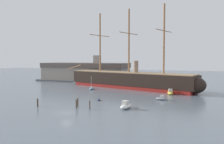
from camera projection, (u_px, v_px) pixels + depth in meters
ground_plane at (66, 113)px, 52.44m from camera, size 400.00×400.00×0.00m
tall_ship at (129, 80)px, 95.51m from camera, size 65.26×24.67×32.22m
motorboat_foreground_right at (126, 106)px, 56.86m from camera, size 2.44×4.92×1.99m
dinghy_near_centre at (99, 100)px, 67.89m from camera, size 1.74×2.12×0.46m
motorboat_mid_right at (161, 98)px, 68.44m from camera, size 3.57×1.82×1.44m
sailboat_alongside_bow at (91, 88)px, 91.50m from camera, size 1.75×4.22×5.33m
motorboat_alongside_stern at (170, 92)px, 79.30m from camera, size 2.89×4.86×1.91m
dinghy_far_left at (76, 83)px, 115.93m from camera, size 2.40×1.80×0.52m
sailboat_distant_centre at (139, 83)px, 109.69m from camera, size 4.62×2.59×5.76m
mooring_piling_nearest at (90, 105)px, 56.38m from camera, size 0.27×0.27×2.06m
mooring_piling_left_pair at (38, 103)px, 58.92m from camera, size 0.37×0.37×2.08m
mooring_piling_right_pair at (76, 104)px, 56.73m from camera, size 0.29×0.29×2.26m
mooring_piling_midwater at (78, 102)px, 59.36m from camera, size 0.31×0.31×2.10m
dockside_warehouse_left at (85, 72)px, 126.85m from camera, size 50.79×18.88×13.89m
seagull_in_flight at (142, 47)px, 79.70m from camera, size 1.07×0.57×0.13m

